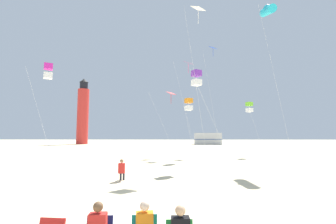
# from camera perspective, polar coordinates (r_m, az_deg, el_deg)

# --- Properties ---
(ground) EXTENTS (200.00, 200.00, 0.00)m
(ground) POSITION_cam_1_polar(r_m,az_deg,el_deg) (7.75, -6.92, -24.03)
(ground) COLOR beige
(kite_flyer_standing) EXTENTS (0.36, 0.53, 1.16)m
(kite_flyer_standing) POSITION_cam_1_polar(r_m,az_deg,el_deg) (13.00, -11.27, -13.60)
(kite_flyer_standing) COLOR red
(kite_flyer_standing) RESTS_ON ground
(kite_box_violet) EXTENTS (3.19, 2.91, 7.24)m
(kite_box_violet) POSITION_cam_1_polar(r_m,az_deg,el_deg) (17.66, 7.01, 8.25)
(kite_box_violet) COLOR silver
(kite_box_violet) RESTS_ON ground
(kite_box_lime) EXTENTS (1.94, 1.77, 6.15)m
(kite_box_lime) POSITION_cam_1_polar(r_m,az_deg,el_deg) (28.20, 19.32, 1.13)
(kite_box_lime) COLOR silver
(kite_box_lime) RESTS_ON ground
(kite_diamond_white) EXTENTS (1.71, 1.71, 12.14)m
(kite_diamond_white) POSITION_cam_1_polar(r_m,az_deg,el_deg) (18.98, 7.36, 22.47)
(kite_diamond_white) COLOR silver
(kite_diamond_white) RESTS_ON ground
(kite_diamond_blue) EXTENTS (2.13, 2.13, 14.15)m
(kite_diamond_blue) POSITION_cam_1_polar(r_m,az_deg,el_deg) (32.26, 10.93, 14.01)
(kite_diamond_blue) COLOR silver
(kite_diamond_blue) RESTS_ON ground
(kite_tube_cyan) EXTENTS (2.17, 2.54, 13.68)m
(kite_tube_cyan) POSITION_cam_1_polar(r_m,az_deg,el_deg) (23.17, 23.27, 21.93)
(kite_tube_cyan) COLOR silver
(kite_tube_cyan) RESTS_ON ground
(kite_box_orange) EXTENTS (1.06, 0.95, 5.88)m
(kite_box_orange) POSITION_cam_1_polar(r_m,az_deg,el_deg) (22.17, 5.08, 1.87)
(kite_box_orange) COLOR silver
(kite_box_orange) RESTS_ON ground
(kite_box_magenta) EXTENTS (2.24, 1.75, 7.80)m
(kite_box_magenta) POSITION_cam_1_polar(r_m,az_deg,el_deg) (20.01, -27.33, 8.87)
(kite_box_magenta) COLOR silver
(kite_box_magenta) RESTS_ON ground
(kite_diamond_scarlet) EXTENTS (3.19, 3.15, 7.41)m
(kite_diamond_scarlet) POSITION_cam_1_polar(r_m,az_deg,el_deg) (26.82, 0.62, 4.08)
(kite_diamond_scarlet) COLOR silver
(kite_diamond_scarlet) RESTS_ON ground
(kite_diamond_rainbow) EXTENTS (2.44, 2.36, 10.93)m
(kite_diamond_rainbow) POSITION_cam_1_polar(r_m,az_deg,el_deg) (27.38, 4.94, 11.01)
(kite_diamond_rainbow) COLOR silver
(kite_diamond_rainbow) RESTS_ON ground
(lighthouse_distant) EXTENTS (2.80, 2.80, 16.80)m
(lighthouse_distant) POSITION_cam_1_polar(r_m,az_deg,el_deg) (63.01, -20.15, -0.26)
(lighthouse_distant) COLOR red
(lighthouse_distant) RESTS_ON ground
(rv_van_silver) EXTENTS (6.45, 2.37, 2.80)m
(rv_van_silver) POSITION_cam_1_polar(r_m,az_deg,el_deg) (57.38, 9.75, -6.49)
(rv_van_silver) COLOR #B7BABF
(rv_van_silver) RESTS_ON ground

